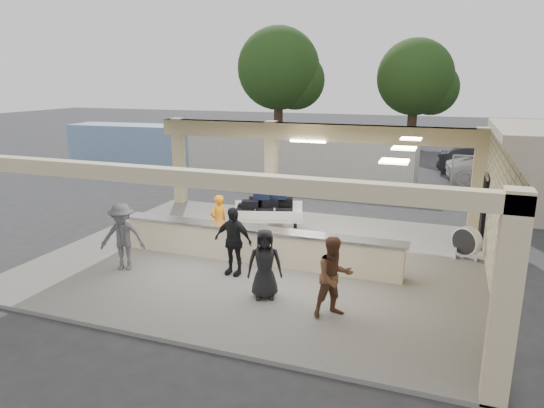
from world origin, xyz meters
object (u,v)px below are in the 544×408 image
at_px(container_blue, 149,146).
at_px(car_dark, 484,160).
at_px(baggage_counter, 256,245).
at_px(passenger_a, 334,277).
at_px(luggage_cart, 267,210).
at_px(container_white, 299,154).
at_px(passenger_c, 123,237).
at_px(baggage_handler, 219,221).
at_px(drum_fan, 467,242).
at_px(passenger_d, 265,264).
at_px(car_white_a, 501,170).
at_px(passenger_b, 233,241).

bearing_deg(container_blue, car_dark, 8.35).
bearing_deg(baggage_counter, passenger_a, -41.05).
relative_size(luggage_cart, container_white, 0.22).
height_order(baggage_counter, passenger_c, passenger_c).
height_order(baggage_handler, container_blue, container_blue).
height_order(drum_fan, passenger_d, passenger_d).
relative_size(baggage_handler, passenger_a, 0.91).
xyz_separation_m(drum_fan, passenger_a, (-2.75, -4.71, 0.40)).
bearing_deg(luggage_cart, passenger_c, -135.66).
relative_size(drum_fan, passenger_d, 0.55).
bearing_deg(passenger_a, baggage_counter, 99.93).
xyz_separation_m(passenger_c, container_white, (0.65, 13.78, 0.27)).
distance_m(drum_fan, car_white_a, 11.93).
height_order(baggage_counter, car_white_a, car_white_a).
height_order(drum_fan, container_white, container_white).
bearing_deg(container_white, container_blue, -179.95).
xyz_separation_m(baggage_counter, drum_fan, (5.50, 2.31, 0.01)).
xyz_separation_m(luggage_cart, passenger_d, (1.76, -4.76, 0.10)).
bearing_deg(container_white, passenger_c, -90.78).
height_order(drum_fan, passenger_c, passenger_c).
relative_size(car_dark, container_blue, 0.50).
relative_size(luggage_cart, passenger_b, 1.47).
bearing_deg(luggage_cart, car_dark, 44.49).
distance_m(baggage_counter, passenger_b, 1.13).
distance_m(passenger_b, passenger_c, 2.97).
relative_size(luggage_cart, passenger_d, 1.59).
relative_size(baggage_handler, car_dark, 0.34).
xyz_separation_m(baggage_handler, passenger_c, (-1.57, -2.54, 0.11)).
height_order(baggage_handler, container_white, container_white).
bearing_deg(passenger_c, passenger_a, -26.42).
bearing_deg(container_white, baggage_counter, -76.50).
height_order(car_dark, container_white, container_white).
bearing_deg(container_white, baggage_handler, -83.42).
bearing_deg(baggage_counter, passenger_d, -63.24).
distance_m(baggage_counter, baggage_handler, 1.77).
bearing_deg(car_white_a, drum_fan, 165.20).
height_order(baggage_counter, container_blue, container_blue).
relative_size(passenger_c, passenger_d, 1.10).
height_order(luggage_cart, container_white, container_white).
bearing_deg(passenger_d, drum_fan, 21.61).
bearing_deg(drum_fan, car_white_a, 117.65).
relative_size(drum_fan, car_white_a, 0.18).
height_order(baggage_counter, luggage_cart, luggage_cart).
xyz_separation_m(drum_fan, passenger_c, (-8.62, -4.06, 0.42)).
bearing_deg(passenger_c, baggage_counter, 9.09).
relative_size(passenger_c, car_white_a, 0.36).
relative_size(drum_fan, car_dark, 0.19).
distance_m(luggage_cart, passenger_c, 5.05).
xyz_separation_m(passenger_a, container_white, (-5.21, 14.43, 0.29)).
bearing_deg(passenger_c, baggage_handler, 38.27).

